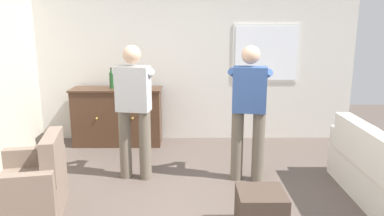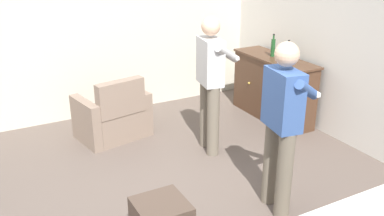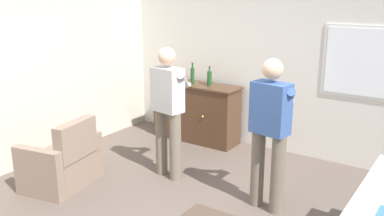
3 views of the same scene
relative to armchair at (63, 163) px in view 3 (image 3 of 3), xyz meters
The scene contains 8 objects.
wall_back_with_window 3.36m from the armchair, 56.75° to the left, with size 5.20×0.15×2.80m.
wall_side_left 1.46m from the armchair, behind, with size 0.12×5.20×2.80m, color beige.
armchair is the anchor object (origin of this frame).
sideboard_cabinet 2.34m from the armchair, 79.01° to the left, with size 1.43×0.49×0.92m.
bottle_wine_green 2.53m from the armchair, 73.96° to the left, with size 0.07×0.07×0.29m.
bottle_liquor_amber 2.45m from the armchair, 80.76° to the left, with size 0.06×0.06×0.33m.
person_standing_left 1.47m from the armchair, 45.68° to the left, with size 0.55×0.51×1.68m.
person_standing_right 2.57m from the armchair, 20.67° to the left, with size 0.55×0.50×1.68m.
Camera 3 is at (2.34, -3.14, 2.37)m, focal length 40.00 mm.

